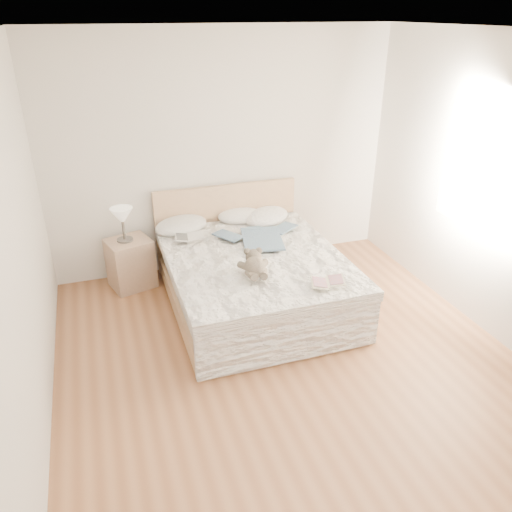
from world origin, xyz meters
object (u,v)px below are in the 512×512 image
table_lamp (122,217)px  nightstand (131,263)px  photo_book (189,237)px  teddy_bear (255,273)px  bed (253,277)px  childrens_book (328,282)px

table_lamp → nightstand: bearing=-15.0°
photo_book → teddy_bear: size_ratio=0.88×
bed → nightstand: bed is taller
photo_book → childrens_book: bearing=-47.0°
table_lamp → teddy_bear: size_ratio=1.05×
childrens_book → nightstand: bearing=153.1°
nightstand → childrens_book: bearing=-45.8°
nightstand → photo_book: size_ratio=1.76×
bed → teddy_bear: bed is taller
childrens_book → teddy_bear: size_ratio=0.89×
teddy_bear → childrens_book: bearing=-24.0°
bed → photo_book: bed is taller
nightstand → table_lamp: (-0.03, 0.01, 0.55)m
teddy_bear → bed: bearing=80.7°
nightstand → photo_book: bearing=-24.2°
bed → photo_book: 0.81m
childrens_book → table_lamp: bearing=153.5°
photo_book → childrens_book: 1.68m
childrens_book → teddy_bear: bearing=168.7°
teddy_bear → table_lamp: bearing=134.9°
bed → table_lamp: 1.53m
table_lamp → bed: bearing=-33.1°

